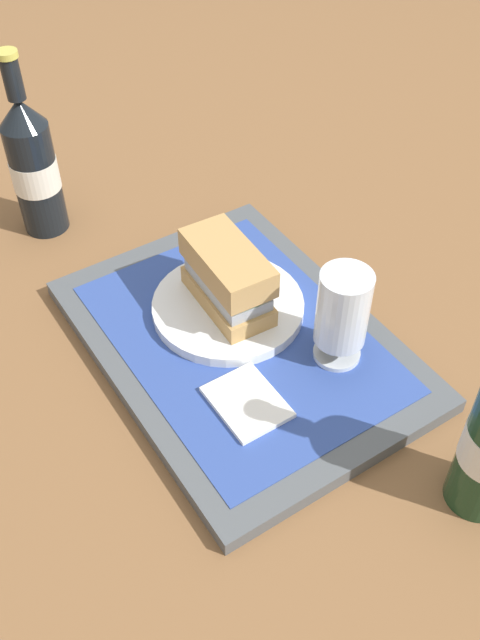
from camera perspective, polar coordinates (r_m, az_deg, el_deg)
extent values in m
plane|color=brown|center=(0.89, 0.00, -2.27)|extent=(3.00, 3.00, 0.00)
cube|color=#4C5156|center=(0.88, 0.00, -1.83)|extent=(0.44, 0.32, 0.02)
cube|color=#2D4793|center=(0.87, 0.00, -1.36)|extent=(0.38, 0.27, 0.00)
cylinder|color=white|center=(0.90, -0.95, 1.07)|extent=(0.19, 0.19, 0.01)
cube|color=tan|center=(0.88, -0.97, 1.95)|extent=(0.13, 0.07, 0.02)
cube|color=#9EA3A8|center=(0.87, -0.98, 2.91)|extent=(0.12, 0.06, 0.02)
cube|color=silver|center=(0.86, -0.99, 3.50)|extent=(0.11, 0.06, 0.01)
sphere|color=#47932D|center=(0.82, 0.73, 1.97)|extent=(0.04, 0.04, 0.04)
cube|color=tan|center=(0.85, -1.01, 4.60)|extent=(0.13, 0.07, 0.04)
cylinder|color=silver|center=(0.86, 7.68, -2.62)|extent=(0.06, 0.06, 0.01)
cylinder|color=silver|center=(0.84, 7.78, -1.94)|extent=(0.01, 0.01, 0.02)
cylinder|color=silver|center=(0.80, 8.19, 0.94)|extent=(0.06, 0.06, 0.09)
cylinder|color=gold|center=(0.82, 7.99, -0.48)|extent=(0.06, 0.06, 0.04)
cylinder|color=white|center=(0.80, 8.16, 0.70)|extent=(0.05, 0.05, 0.01)
cube|color=white|center=(0.80, 0.56, -6.54)|extent=(0.09, 0.07, 0.01)
cylinder|color=black|center=(1.06, -15.87, 10.77)|extent=(0.06, 0.06, 0.17)
cylinder|color=silver|center=(1.05, -15.96, 11.13)|extent=(0.07, 0.07, 0.05)
cone|color=black|center=(1.00, -17.05, 15.50)|extent=(0.06, 0.06, 0.04)
cylinder|color=black|center=(0.98, -17.64, 17.83)|extent=(0.02, 0.02, 0.05)
cylinder|color=#BFB74C|center=(0.97, -18.07, 19.46)|extent=(0.03, 0.03, 0.01)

